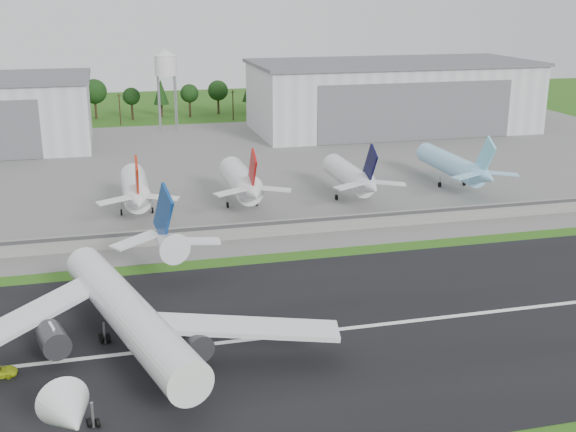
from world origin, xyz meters
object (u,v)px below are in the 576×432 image
object	(u,v)px
parked_jet_navy	(352,177)
parked_jet_red_a	(136,190)
main_airliner	(128,323)
parked_jet_skyblue	(456,166)
parked_jet_red_b	(243,182)

from	to	relation	value
parked_jet_navy	parked_jet_red_a	bearing A→B (deg)	179.97
main_airliner	parked_jet_red_a	bearing A→B (deg)	-109.88
parked_jet_navy	parked_jet_skyblue	bearing A→B (deg)	9.50
main_airliner	parked_jet_skyblue	distance (m)	111.84
main_airliner	parked_jet_red_b	xyz separation A→B (m)	(28.85, 67.01, 1.53)
parked_jet_red_b	parked_jet_navy	xyz separation A→B (m)	(26.92, -0.05, -0.34)
main_airliner	parked_jet_navy	bearing A→B (deg)	-145.91
parked_jet_red_a	parked_jet_skyblue	distance (m)	81.36
parked_jet_red_b	parked_jet_navy	distance (m)	26.92
parked_jet_skyblue	parked_jet_navy	bearing A→B (deg)	-170.50
parked_jet_red_a	parked_jet_navy	size ratio (longest dim) A/B	1.00
main_airliner	parked_jet_skyblue	world-z (taller)	main_airliner
parked_jet_red_a	parked_jet_skyblue	size ratio (longest dim) A/B	0.84
parked_jet_red_a	parked_jet_skyblue	world-z (taller)	parked_jet_red_a
parked_jet_red_b	parked_jet_skyblue	size ratio (longest dim) A/B	0.84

